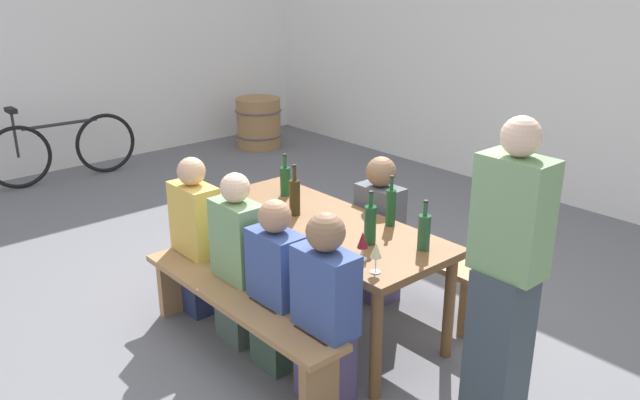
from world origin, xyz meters
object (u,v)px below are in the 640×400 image
wine_bottle_1 (285,180)px  wine_bottle_4 (391,207)px  seated_guest_far_0 (379,232)px  seated_guest_near_0 (196,240)px  wine_barrel (259,123)px  wine_bottle_2 (424,231)px  parked_bicycle_0 (62,149)px  bench_near (237,309)px  bench_far (389,249)px  standing_host (504,294)px  seated_guest_near_1 (239,263)px  wine_bottle_3 (295,196)px  wine_bottle_0 (370,224)px  tasting_table (320,233)px  seated_guest_near_2 (277,290)px  seated_guest_near_3 (325,313)px  wine_glass_1 (376,252)px  wine_glass_0 (363,241)px

wine_bottle_1 → wine_bottle_4: size_ratio=0.93×
wine_bottle_1 → seated_guest_far_0: bearing=33.3°
seated_guest_near_0 → wine_bottle_4: bearing=-51.5°
seated_guest_near_0 → wine_barrel: size_ratio=1.73×
wine_bottle_2 → parked_bicycle_0: (-5.01, -0.30, -0.50)m
bench_near → parked_bicycle_0: 4.31m
bench_far → standing_host: size_ratio=1.02×
wine_bottle_2 → seated_guest_near_1: bearing=-142.5°
parked_bicycle_0 → wine_barrel: bearing=-2.8°
wine_bottle_3 → wine_bottle_0: bearing=3.0°
wine_barrel → tasting_table: bearing=-31.0°
seated_guest_near_0 → bench_near: bearing=-102.1°
bench_far → seated_guest_near_2: bearing=-80.0°
seated_guest_near_2 → wine_bottle_0: bearing=-25.9°
wine_bottle_1 → seated_guest_near_2: seated_guest_near_2 is taller
tasting_table → wine_bottle_4: 0.51m
seated_guest_far_0 → standing_host: (1.43, -0.63, 0.31)m
bench_far → seated_guest_near_3: (0.66, -1.22, 0.20)m
seated_guest_near_2 → wine_barrel: size_ratio=1.65×
wine_bottle_3 → standing_host: bearing=-1.6°
wine_bottle_2 → wine_glass_1: 0.44m
bench_near → wine_bottle_0: wine_bottle_0 is taller
seated_guest_far_0 → wine_bottle_3: bearing=-22.4°
tasting_table → parked_bicycle_0: 4.29m
seated_guest_far_0 → wine_barrel: (-4.02, 1.86, -0.20)m
wine_glass_1 → seated_guest_near_0: seated_guest_near_0 is taller
wine_bottle_4 → standing_host: size_ratio=0.20×
wine_glass_1 → parked_bicycle_0: (-5.04, 0.14, -0.51)m
wine_glass_1 → seated_guest_near_1: size_ratio=0.15×
bench_far → parked_bicycle_0: bearing=-169.2°
seated_guest_near_3 → wine_glass_0: bearing=9.4°
bench_far → wine_bottle_3: wine_bottle_3 is taller
tasting_table → seated_guest_near_1: 0.58m
wine_bottle_0 → seated_guest_near_1: (-0.65, -0.52, -0.33)m
wine_bottle_0 → seated_guest_near_0: (-1.17, -0.52, -0.34)m
wine_glass_1 → seated_guest_near_2: 0.71m
wine_glass_0 → seated_guest_near_1: 0.91m
wine_glass_0 → standing_host: (0.87, 0.11, -0.03)m
bench_far → wine_bottle_2: wine_bottle_2 is taller
wine_bottle_4 → standing_host: (1.12, -0.39, -0.04)m
seated_guest_near_2 → standing_host: bearing=-70.6°
seated_guest_near_2 → parked_bicycle_0: bearing=84.9°
wine_bottle_3 → seated_guest_near_1: seated_guest_near_1 is taller
wine_glass_0 → wine_glass_1: (0.17, -0.06, 0.01)m
wine_glass_1 → seated_guest_near_1: bearing=-164.2°
tasting_table → wine_glass_1: size_ratio=10.57×
seated_guest_near_1 → wine_barrel: bearing=52.4°
wine_bottle_1 → wine_glass_1: bearing=-17.4°
seated_guest_near_3 → seated_guest_near_0: bearing=90.0°
wine_bottle_0 → wine_glass_0: size_ratio=1.96×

